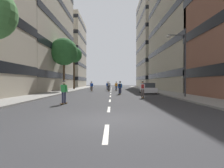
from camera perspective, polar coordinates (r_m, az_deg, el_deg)
ground_plane at (r=32.36m, az=-0.04°, el=-2.32°), size 147.70×147.70×0.00m
sidewalk_left at (r=36.39m, az=-12.95°, el=-1.90°), size 3.23×67.69×0.14m
sidewalk_right at (r=36.31m, az=12.96°, el=-1.91°), size 3.23×67.69×0.14m
lane_markings at (r=33.24m, az=-0.03°, el=-2.23°), size 0.16×57.20×0.01m
building_left_mid at (r=42.22m, az=-27.50°, el=21.62°), size 16.82×22.26×33.50m
building_left_far at (r=64.24m, az=-16.49°, el=9.44°), size 16.82×16.92×22.95m
building_right_mid at (r=41.51m, az=27.58°, el=19.66°), size 16.82×23.48×30.33m
building_right_far at (r=64.79m, az=16.76°, el=12.58°), size 16.82×19.76×30.11m
parked_car_near at (r=26.23m, az=11.60°, el=-1.47°), size 1.82×4.40×1.52m
street_tree_near at (r=32.47m, az=-14.80°, el=9.86°), size 4.67×4.67×9.11m
street_tree_mid at (r=40.47m, az=-11.74°, el=8.99°), size 3.46×3.46×9.24m
streetlamp_right at (r=20.15m, az=21.64°, el=7.69°), size 2.13×0.30×6.50m
skater_0 at (r=18.57m, az=10.00°, el=-1.33°), size 0.55×0.92×1.78m
skater_1 at (r=40.83m, az=-6.40°, el=-0.34°), size 0.57×0.92×1.78m
skater_2 at (r=34.28m, az=1.65°, el=-0.51°), size 0.54×0.91×1.78m
skater_3 at (r=25.38m, az=2.94°, el=-0.88°), size 0.54×0.91×1.78m
skater_4 at (r=31.84m, az=-0.72°, el=-0.54°), size 0.54×0.91×1.78m
skater_5 at (r=13.70m, az=-14.81°, el=-2.13°), size 0.57×0.92×1.78m
skater_6 at (r=23.73m, az=2.78°, el=-0.91°), size 0.53×0.90×1.78m
skater_7 at (r=32.56m, az=-6.20°, el=-0.57°), size 0.57×0.92×1.78m
skater_8 at (r=37.60m, az=-1.21°, el=-0.42°), size 0.56×0.92×1.78m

